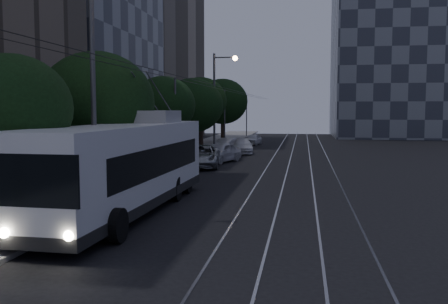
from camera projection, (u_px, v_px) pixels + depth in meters
name	position (u px, v px, depth m)	size (l,w,h in m)	color
ground	(237.00, 204.00, 21.21)	(120.00, 120.00, 0.00)	black
sidewalk	(180.00, 156.00, 42.05)	(5.00, 90.00, 0.15)	gray
tram_rails	(300.00, 159.00, 40.49)	(4.52, 90.00, 0.02)	#9A9BA3
overhead_wires	(210.00, 116.00, 41.36)	(2.23, 90.00, 6.00)	black
building_glass_mid	(60.00, 4.00, 44.66)	(14.40, 18.40, 26.80)	#393D49
building_tan_far	(134.00, 4.00, 63.99)	(14.40, 22.40, 34.80)	gray
building_distant_right	(412.00, 53.00, 71.44)	(22.00, 18.00, 24.00)	#393D49
trolleybus	(125.00, 166.00, 19.40)	(3.26, 13.39, 5.63)	silver
pickup_silver	(201.00, 156.00, 34.59)	(2.56, 5.55, 1.54)	#979B9E
car_white_a	(220.00, 152.00, 37.69)	(1.78, 4.42, 1.51)	silver
car_white_b	(243.00, 146.00, 45.18)	(1.83, 4.50, 1.30)	silver
car_white_c	(226.00, 145.00, 45.92)	(1.42, 4.06, 1.34)	silver
car_white_d	(253.00, 139.00, 56.03)	(1.44, 3.58, 1.22)	silver
tree_0	(11.00, 109.00, 16.76)	(4.07, 4.07, 5.90)	black
tree_1	(97.00, 103.00, 22.52)	(5.17, 5.17, 6.63)	black
tree_2	(163.00, 105.00, 33.16)	(4.26, 4.26, 6.22)	black
tree_3	(193.00, 105.00, 42.09)	(5.11, 5.11, 6.64)	black
tree_4	(201.00, 101.00, 47.66)	(4.99, 4.99, 7.06)	black
tree_5	(223.00, 102.00, 57.35)	(5.79, 5.79, 7.48)	black
streetlamp_near	(103.00, 60.00, 18.81)	(2.37, 0.44, 9.76)	#505052
streetlamp_far	(219.00, 93.00, 44.53)	(2.20, 0.44, 8.95)	#505052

